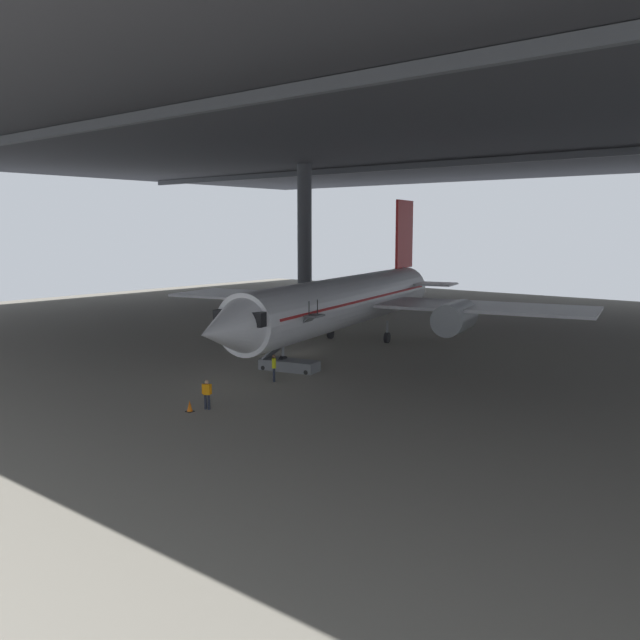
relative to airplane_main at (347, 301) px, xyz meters
The scene contains 7 objects.
ground_plane 6.04m from the airplane_main, 85.24° to the right, with size 110.00×110.00×0.00m, color gray.
hangar_structure 16.58m from the airplane_main, 87.87° to the left, with size 121.00×99.00×18.19m.
airplane_main is the anchor object (origin of this frame).
boarding_stairs 11.18m from the airplane_main, 73.41° to the right, with size 4.54×2.36×4.79m.
crew_worker_near_nose 21.55m from the airplane_main, 72.86° to the right, with size 0.48×0.37×1.58m.
crew_worker_by_stairs 14.43m from the airplane_main, 71.41° to the right, with size 0.44×0.40×1.70m.
traffic_cone_orange 22.39m from the airplane_main, 74.36° to the right, with size 0.36×0.36×0.60m.
Camera 1 is at (32.48, -38.45, 9.45)m, focal length 37.99 mm.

